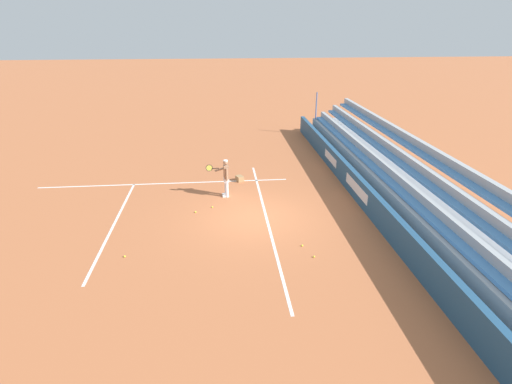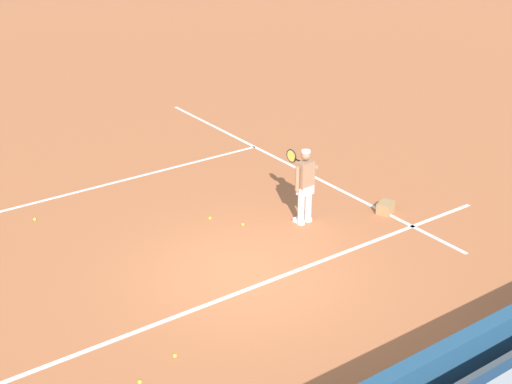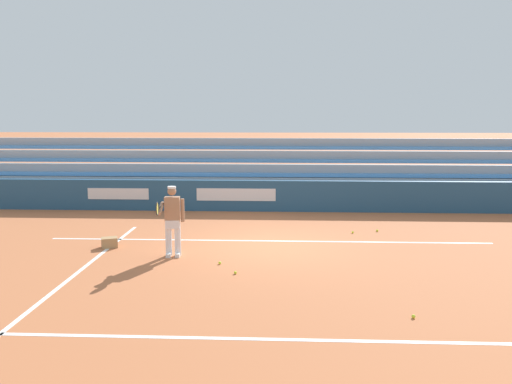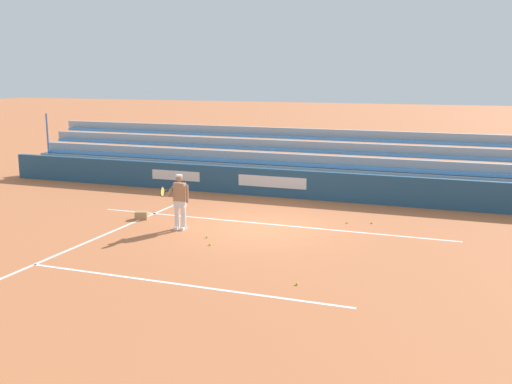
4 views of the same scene
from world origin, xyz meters
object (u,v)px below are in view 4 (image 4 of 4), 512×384
Objects in this scene: tennis_ball_stray_back at (347,222)px; tennis_player at (179,201)px; tennis_ball_near_player at (210,244)px; ball_box_cardboard at (141,215)px; tennis_ball_far_right at (372,223)px; tennis_ball_toward_net at (297,284)px; tennis_ball_on_baseline at (207,237)px.

tennis_player is at bearing 28.38° from tennis_ball_stray_back.
tennis_player is 2.27m from tennis_ball_near_player.
ball_box_cardboard reaches higher than tennis_ball_far_right.
tennis_ball_near_player is 1.00× the size of tennis_ball_toward_net.
tennis_player reaches higher than tennis_ball_near_player.
tennis_ball_toward_net is (-0.13, 6.08, 0.00)m from tennis_ball_stray_back.
tennis_ball_stray_back is at bearing 18.24° from tennis_ball_far_right.
ball_box_cardboard is 7.91m from tennis_ball_toward_net.
tennis_ball_on_baseline is at bearing 152.96° from tennis_player.
tennis_ball_far_right is at bearing -164.09° from ball_box_cardboard.
ball_box_cardboard reaches higher than tennis_ball_on_baseline.
tennis_player is 25.98× the size of tennis_ball_stray_back.
tennis_player is 2.10m from ball_box_cardboard.
tennis_player is 25.98× the size of tennis_ball_toward_net.
ball_box_cardboard reaches higher than tennis_ball_toward_net.
ball_box_cardboard is 3.31m from tennis_ball_on_baseline.
ball_box_cardboard is (1.82, -0.72, -0.76)m from tennis_player.
tennis_ball_toward_net is at bearing 91.27° from tennis_ball_stray_back.
tennis_ball_near_player and tennis_ball_stray_back have the same top height.
tennis_player is at bearing 27.08° from tennis_ball_far_right.
ball_box_cardboard is 7.58m from tennis_ball_far_right.
tennis_ball_near_player is 1.00× the size of tennis_ball_stray_back.
tennis_ball_stray_back is (-3.09, -3.86, 0.00)m from tennis_ball_near_player.
tennis_ball_near_player is 5.62m from tennis_ball_far_right.
ball_box_cardboard reaches higher than tennis_ball_stray_back.
tennis_ball_on_baseline is at bearing -58.83° from tennis_ball_near_player.
ball_box_cardboard is at bearing -21.64° from tennis_player.
tennis_ball_far_right is (-3.84, -4.11, 0.00)m from tennis_ball_near_player.
tennis_ball_near_player is (-3.45, 2.03, -0.10)m from ball_box_cardboard.
tennis_ball_far_right is (-5.47, -2.80, -0.86)m from tennis_player.
tennis_ball_near_player and tennis_ball_on_baseline have the same top height.
tennis_ball_stray_back is (0.75, 0.25, 0.00)m from tennis_ball_far_right.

